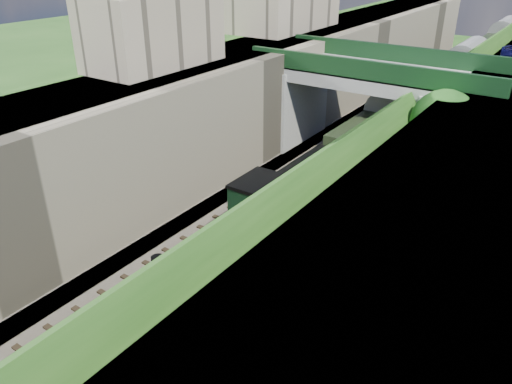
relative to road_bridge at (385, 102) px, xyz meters
The scene contains 16 objects.
ground 24.36m from the road_bridge, 92.25° to the right, with size 160.00×160.00×0.00m, color #1E4714.
trackbed 5.72m from the road_bridge, 103.28° to the right, with size 10.00×90.00×0.20m, color #473F38.
retaining_wall 7.61m from the road_bridge, 148.17° to the right, with size 1.00×90.00×7.00m, color #756B56.
street_plateau_left 10.73m from the road_bridge, 158.09° to the right, with size 6.00×90.00×7.00m, color #262628.
street_plateau_right 9.49m from the road_bridge, 25.06° to the right, with size 8.00×90.00×6.25m, color #262628.
embankment_slope 9.27m from the road_bridge, 63.92° to the right, with size 4.19×90.00×6.36m.
track_left 6.27m from the road_bridge, 126.35° to the right, with size 2.50×90.00×0.20m.
track_right 5.54m from the road_bridge, 86.34° to the right, with size 2.50×90.00×0.20m.
road_bridge is the anchor object (origin of this frame).
building_near 15.27m from the road_bridge, 136.24° to the right, with size 4.00×8.00×4.00m, color gray.
tree 6.43m from the road_bridge, 39.09° to the right, with size 3.60×3.80×6.60m.
locomotive 17.49m from the road_bridge, 89.16° to the right, with size 3.10×10.22×3.83m.
tender 10.29m from the road_bridge, 88.53° to the right, with size 2.70×6.00×3.05m.
coach_front 3.31m from the road_bridge, 84.40° to the left, with size 2.90×18.00×3.70m.
coach_middle 21.51m from the road_bridge, 89.32° to the left, with size 2.90×18.00×3.70m.
coach_rear 40.26m from the road_bridge, 89.64° to the left, with size 2.90×18.00×3.70m.
Camera 1 is at (11.85, -7.00, 13.52)m, focal length 35.00 mm.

